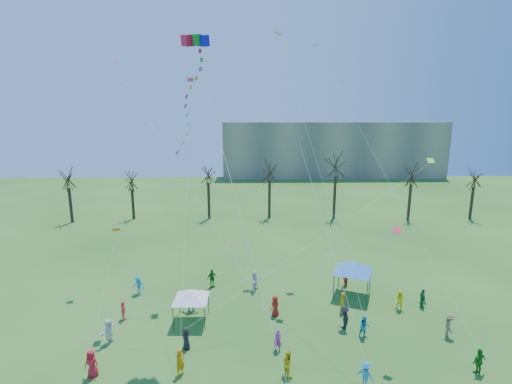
{
  "coord_description": "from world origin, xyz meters",
  "views": [
    {
      "loc": [
        -1.59,
        -18.13,
        15.73
      ],
      "look_at": [
        -1.03,
        5.0,
        11.0
      ],
      "focal_mm": 25.0,
      "sensor_mm": 36.0,
      "label": 1
    }
  ],
  "objects_px": {
    "big_box_kite": "(194,104)",
    "canopy_tent_white": "(191,294)",
    "distant_building": "(331,149)",
    "canopy_tent_blue": "(353,266)"
  },
  "relations": [
    {
      "from": "big_box_kite",
      "to": "canopy_tent_white",
      "type": "height_order",
      "value": "big_box_kite"
    },
    {
      "from": "distant_building",
      "to": "canopy_tent_blue",
      "type": "height_order",
      "value": "distant_building"
    },
    {
      "from": "big_box_kite",
      "to": "distant_building",
      "type": "bearing_deg",
      "value": 70.24
    },
    {
      "from": "canopy_tent_white",
      "to": "canopy_tent_blue",
      "type": "bearing_deg",
      "value": 15.92
    },
    {
      "from": "big_box_kite",
      "to": "canopy_tent_blue",
      "type": "distance_m",
      "value": 19.75
    },
    {
      "from": "distant_building",
      "to": "canopy_tent_blue",
      "type": "bearing_deg",
      "value": -101.36
    },
    {
      "from": "canopy_tent_white",
      "to": "canopy_tent_blue",
      "type": "xyz_separation_m",
      "value": [
        13.92,
        3.97,
        0.46
      ]
    },
    {
      "from": "canopy_tent_blue",
      "to": "big_box_kite",
      "type": "bearing_deg",
      "value": -158.4
    },
    {
      "from": "big_box_kite",
      "to": "canopy_tent_blue",
      "type": "xyz_separation_m",
      "value": [
        13.0,
        5.15,
        -13.95
      ]
    },
    {
      "from": "canopy_tent_blue",
      "to": "distant_building",
      "type": "bearing_deg",
      "value": 78.64
    }
  ]
}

